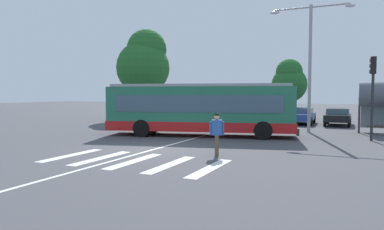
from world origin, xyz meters
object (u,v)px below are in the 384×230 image
object	(u,v)px
parked_car_charcoal	(268,114)
traffic_light_far_corner	(373,84)
background_tree_right	(289,81)
twin_arm_street_lamp	(310,53)
parked_car_black	(338,116)
city_transit_bus	(200,109)
parked_car_silver	(210,113)
parked_car_red	(237,113)
background_tree_left	(144,62)
parked_car_blue	(302,115)
pedestrian_crossing_street	(217,132)

from	to	relation	value
parked_car_charcoal	traffic_light_far_corner	distance (m)	11.89
background_tree_right	twin_arm_street_lamp	bearing A→B (deg)	-74.13
parked_car_charcoal	parked_car_black	bearing A→B (deg)	1.31
parked_car_black	twin_arm_street_lamp	distance (m)	7.63
city_transit_bus	parked_car_silver	size ratio (longest dim) A/B	2.48
parked_car_silver	traffic_light_far_corner	size ratio (longest dim) A/B	1.03
parked_car_red	background_tree_right	distance (m)	6.54
parked_car_charcoal	twin_arm_street_lamp	world-z (taller)	twin_arm_street_lamp
city_transit_bus	background_tree_right	xyz separation A→B (m)	(2.62, 15.26, 2.12)
parked_car_red	parked_car_charcoal	distance (m)	2.77
city_transit_bus	background_tree_left	bearing A→B (deg)	135.25
parked_car_blue	traffic_light_far_corner	xyz separation A→B (m)	(4.75, -9.27, 2.22)
city_transit_bus	parked_car_blue	size ratio (longest dim) A/B	2.49
parked_car_silver	parked_car_charcoal	distance (m)	5.30
parked_car_silver	twin_arm_street_lamp	size ratio (longest dim) A/B	0.56
parked_car_charcoal	traffic_light_far_corner	size ratio (longest dim) A/B	1.02
pedestrian_crossing_street	parked_car_black	world-z (taller)	pedestrian_crossing_street
parked_car_red	parked_car_charcoal	size ratio (longest dim) A/B	1.00
city_transit_bus	parked_car_blue	xyz separation A→B (m)	(4.38, 10.93, -0.82)
parked_car_charcoal	traffic_light_far_corner	world-z (taller)	traffic_light_far_corner
pedestrian_crossing_street	parked_car_blue	xyz separation A→B (m)	(1.05, 17.04, -0.20)
parked_car_blue	twin_arm_street_lamp	bearing A→B (deg)	-78.72
city_transit_bus	background_tree_left	world-z (taller)	background_tree_left
pedestrian_crossing_street	parked_car_charcoal	size ratio (longest dim) A/B	0.38
parked_car_silver	parked_car_red	size ratio (longest dim) A/B	1.01
pedestrian_crossing_street	city_transit_bus	bearing A→B (deg)	118.56
pedestrian_crossing_street	parked_car_charcoal	world-z (taller)	pedestrian_crossing_street
parked_car_red	twin_arm_street_lamp	world-z (taller)	twin_arm_street_lamp
parked_car_silver	parked_car_red	distance (m)	2.53
pedestrian_crossing_street	background_tree_left	xyz separation A→B (m)	(-13.58, 16.27, 4.55)
parked_car_black	background_tree_left	bearing A→B (deg)	-177.96
parked_car_charcoal	parked_car_black	size ratio (longest dim) A/B	1.00
city_transit_bus	parked_car_silver	xyz separation A→B (m)	(-3.61, 10.59, -0.82)
background_tree_left	pedestrian_crossing_street	bearing A→B (deg)	-50.16
parked_car_red	background_tree_left	world-z (taller)	background_tree_left
parked_car_blue	background_tree_left	distance (m)	15.40
parked_car_blue	twin_arm_street_lamp	distance (m)	7.70
background_tree_right	traffic_light_far_corner	bearing A→B (deg)	-64.41
parked_car_blue	parked_car_black	world-z (taller)	same
pedestrian_crossing_street	background_tree_right	xyz separation A→B (m)	(-0.71, 21.38, 2.74)
parked_car_silver	pedestrian_crossing_street	bearing A→B (deg)	-67.44
parked_car_blue	parked_car_silver	bearing A→B (deg)	-177.56
parked_car_red	city_transit_bus	bearing A→B (deg)	-84.25
parked_car_silver	twin_arm_street_lamp	distance (m)	11.79
twin_arm_street_lamp	background_tree_left	xyz separation A→B (m)	(-15.87, 5.46, 0.40)
parked_car_red	parked_car_black	world-z (taller)	same
parked_car_silver	parked_car_black	bearing A→B (deg)	1.01
parked_car_silver	parked_car_charcoal	bearing A→B (deg)	0.70
parked_car_charcoal	traffic_light_far_corner	bearing A→B (deg)	-50.36
parked_car_red	background_tree_right	bearing A→B (deg)	50.72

